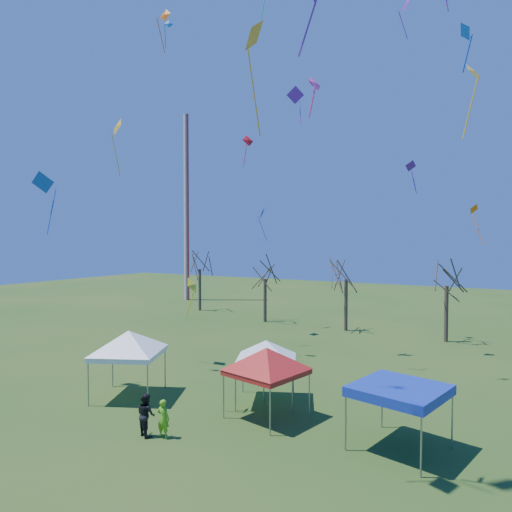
{
  "coord_description": "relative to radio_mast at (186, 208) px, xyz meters",
  "views": [
    {
      "loc": [
        10.83,
        -14.84,
        8.11
      ],
      "look_at": [
        0.6,
        3.0,
        7.39
      ],
      "focal_mm": 32.0,
      "sensor_mm": 36.0,
      "label": 1
    }
  ],
  "objects": [
    {
      "name": "kite_14",
      "position": [
        15.91,
        -32.64,
        -1.19
      ],
      "size": [
        1.54,
        1.25,
        3.53
      ],
      "rotation": [
        0.0,
        0.0,
        3.55
      ],
      "color": "blue",
      "rests_on": "ground"
    },
    {
      "name": "kite_19",
      "position": [
        32.26,
        -15.57,
        0.78
      ],
      "size": [
        1.03,
        1.04,
        2.36
      ],
      "rotation": [
        0.0,
        0.0,
        3.97
      ],
      "color": "#5217A7",
      "rests_on": "ground"
    },
    {
      "name": "tent_blue",
      "position": [
        34.99,
        -31.0,
        -10.21
      ],
      "size": [
        3.79,
        3.79,
        2.49
      ],
      "rotation": [
        0.0,
        0.0,
        -0.22
      ],
      "color": "gray",
      "rests_on": "ground"
    },
    {
      "name": "tree_3",
      "position": [
        34.03,
        -9.96,
        -6.42
      ],
      "size": [
        3.59,
        3.59,
        7.91
      ],
      "color": "#3D2D21",
      "rests_on": "ground"
    },
    {
      "name": "kite_7",
      "position": [
        17.51,
        -24.28,
        11.05
      ],
      "size": [
        0.97,
        0.82,
        2.85
      ],
      "rotation": [
        0.0,
        0.0,
        6.27
      ],
      "color": "orange",
      "rests_on": "ground"
    },
    {
      "name": "tent_white_mid",
      "position": [
        28.04,
        -29.0,
        -9.6
      ],
      "size": [
        3.8,
        3.8,
        3.59
      ],
      "rotation": [
        0.0,
        0.0,
        0.42
      ],
      "color": "gray",
      "rests_on": "ground"
    },
    {
      "name": "tree_2",
      "position": [
        25.63,
        -9.62,
        -6.21
      ],
      "size": [
        3.71,
        3.71,
        8.18
      ],
      "color": "#3D2D21",
      "rests_on": "ground"
    },
    {
      "name": "tree_1",
      "position": [
        17.23,
        -9.35,
        -6.71
      ],
      "size": [
        3.42,
        3.42,
        7.54
      ],
      "color": "#3D2D21",
      "rests_on": "ground"
    },
    {
      "name": "person_green",
      "position": [
        26.36,
        -34.74,
        -11.71
      ],
      "size": [
        0.6,
        0.41,
        1.59
      ],
      "primitive_type": "imported",
      "rotation": [
        0.0,
        0.0,
        3.2
      ],
      "color": "#5FB41C",
      "rests_on": "ground"
    },
    {
      "name": "kite_11",
      "position": [
        25.23,
        -19.59,
        5.71
      ],
      "size": [
        1.36,
        1.11,
        2.72
      ],
      "rotation": [
        0.0,
        0.0,
        3.65
      ],
      "color": "#6A1BC0",
      "rests_on": "ground"
    },
    {
      "name": "tree_0",
      "position": [
        7.15,
        -6.62,
        -6.01
      ],
      "size": [
        3.83,
        3.83,
        8.44
      ],
      "color": "#3D2D21",
      "rests_on": "ground"
    },
    {
      "name": "tent_red",
      "position": [
        29.02,
        -30.74,
        -9.51
      ],
      "size": [
        4.11,
        4.11,
        3.71
      ],
      "rotation": [
        0.0,
        0.0,
        -0.22
      ],
      "color": "gray",
      "rests_on": "ground"
    },
    {
      "name": "kite_21",
      "position": [
        15.69,
        -21.77,
        11.88
      ],
      "size": [
        0.75,
        0.69,
        2.08
      ],
      "rotation": [
        0.0,
        0.0,
        0.6
      ],
      "color": "blue",
      "rests_on": "ground"
    },
    {
      "name": "kite_3",
      "position": [
        31.32,
        -13.42,
        13.07
      ],
      "size": [
        1.12,
        1.27,
        2.93
      ],
      "rotation": [
        0.0,
        0.0,
        5.34
      ],
      "color": "purple",
      "rests_on": "ground"
    },
    {
      "name": "radio_mast",
      "position": [
        0.0,
        0.0,
        0.0
      ],
      "size": [
        0.7,
        0.7,
        25.0
      ],
      "primitive_type": "cylinder",
      "color": "silver",
      "rests_on": "ground"
    },
    {
      "name": "person_dark",
      "position": [
        25.59,
        -34.93,
        -11.62
      ],
      "size": [
        1.04,
        0.92,
        1.77
      ],
      "primitive_type": "imported",
      "rotation": [
        0.0,
        0.0,
        2.79
      ],
      "color": "black",
      "rests_on": "ground"
    },
    {
      "name": "ground",
      "position": [
        28.0,
        -34.0,
        -12.5
      ],
      "size": [
        140.0,
        140.0,
        0.0
      ],
      "primitive_type": "plane",
      "color": "#254C18",
      "rests_on": "ground"
    },
    {
      "name": "kite_8",
      "position": [
        16.17,
        -27.48,
        2.93
      ],
      "size": [
        1.36,
        1.0,
        3.69
      ],
      "rotation": [
        0.0,
        0.0,
        5.88
      ],
      "color": "gold",
      "rests_on": "ground"
    },
    {
      "name": "kite_9",
      "position": [
        37.29,
        -32.54,
        2.29
      ],
      "size": [
        0.62,
        0.74,
        1.67
      ],
      "rotation": [
        0.0,
        0.0,
        2.07
      ],
      "color": "blue",
      "rests_on": "ground"
    },
    {
      "name": "kite_22",
      "position": [
        36.16,
        -13.23,
        -2.28
      ],
      "size": [
        1.06,
        1.11,
        2.88
      ],
      "rotation": [
        0.0,
        0.0,
        4.15
      ],
      "color": "#FF5F0D",
      "rests_on": "ground"
    },
    {
      "name": "kite_1",
      "position": [
        25.54,
        -31.71,
        -6.54
      ],
      "size": [
        0.62,
        0.93,
        1.95
      ],
      "rotation": [
        0.0,
        0.0,
        1.73
      ],
      "color": "yellow",
      "rests_on": "ground"
    },
    {
      "name": "kite_2",
      "position": [
        17.2,
        -12.58,
        4.75
      ],
      "size": [
        1.08,
        1.34,
        3.0
      ],
      "rotation": [
        0.0,
        0.0,
        1.08
      ],
      "color": "red",
      "rests_on": "ground"
    },
    {
      "name": "kite_17",
      "position": [
        37.32,
        -29.75,
        1.86
      ],
      "size": [
        0.88,
        1.11,
        2.93
      ],
      "rotation": [
        0.0,
        0.0,
        1.25
      ],
      "color": "yellow",
      "rests_on": "ground"
    },
    {
      "name": "kite_25",
      "position": [
        32.92,
        -34.64,
        0.76
      ],
      "size": [
        0.55,
        0.72,
        1.41
      ],
      "rotation": [
        0.0,
        0.0,
        1.27
      ],
      "color": "#E9339D",
      "rests_on": "ground"
    },
    {
      "name": "kite_13",
      "position": [
        19.83,
        -14.7,
        -2.08
      ],
      "size": [
        1.0,
        1.27,
        2.98
      ],
      "rotation": [
        0.0,
        0.0,
        5.09
      ],
      "color": "blue",
      "rests_on": "ground"
    },
    {
      "name": "kite_5",
      "position": [
        31.29,
        -35.89,
        2.19
      ],
      "size": [
        1.07,
        1.33,
        3.72
      ],
      "rotation": [
        0.0,
        0.0,
        5.09
      ],
      "color": "orange",
      "rests_on": "ground"
    },
    {
      "name": "tent_white_west",
      "position": [
        21.49,
        -31.85,
        -9.3
      ],
      "size": [
        4.23,
        4.23,
        3.97
      ],
      "rotation": [
        0.0,
        0.0,
        0.44
      ],
      "color": "gray",
      "rests_on": "ground"
    }
  ]
}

